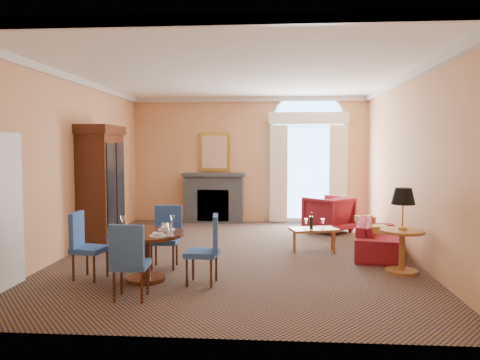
# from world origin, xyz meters

# --- Properties ---
(ground) EXTENTS (7.50, 7.50, 0.00)m
(ground) POSITION_xyz_m (0.00, 0.00, 0.00)
(ground) COLOR #111E36
(ground) RESTS_ON ground
(room_envelope) EXTENTS (6.04, 7.52, 3.45)m
(room_envelope) POSITION_xyz_m (-0.03, 0.67, 2.51)
(room_envelope) COLOR tan
(room_envelope) RESTS_ON ground
(armoire) EXTENTS (0.67, 1.19, 2.34)m
(armoire) POSITION_xyz_m (-2.72, 0.53, 1.13)
(armoire) COLOR #36180C
(armoire) RESTS_ON ground
(dining_table) EXTENTS (1.11, 1.11, 0.90)m
(dining_table) POSITION_xyz_m (-1.19, -1.79, 0.52)
(dining_table) COLOR #36180C
(dining_table) RESTS_ON ground
(dining_chair_north) EXTENTS (0.47, 0.49, 0.98)m
(dining_chair_north) POSITION_xyz_m (-1.08, -0.96, 0.56)
(dining_chair_north) COLOR #264C96
(dining_chair_north) RESTS_ON ground
(dining_chair_south) EXTENTS (0.46, 0.47, 0.98)m
(dining_chair_south) POSITION_xyz_m (-1.14, -2.68, 0.56)
(dining_chair_south) COLOR #264C96
(dining_chair_south) RESTS_ON ground
(dining_chair_east) EXTENTS (0.49, 0.48, 0.98)m
(dining_chair_east) POSITION_xyz_m (-0.26, -1.89, 0.56)
(dining_chair_east) COLOR #264C96
(dining_chair_east) RESTS_ON ground
(dining_chair_west) EXTENTS (0.51, 0.51, 0.98)m
(dining_chair_west) POSITION_xyz_m (-2.11, -1.76, 0.56)
(dining_chair_west) COLOR #264C96
(dining_chair_west) RESTS_ON ground
(sofa) EXTENTS (1.19, 2.11, 0.58)m
(sofa) POSITION_xyz_m (2.55, 0.24, 0.29)
(sofa) COLOR maroon
(sofa) RESTS_ON ground
(armchair) EXTENTS (1.26, 1.26, 0.82)m
(armchair) POSITION_xyz_m (1.87, 2.31, 0.41)
(armchair) COLOR maroon
(armchair) RESTS_ON ground
(coffee_table) EXTENTS (0.94, 0.68, 0.73)m
(coffee_table) POSITION_xyz_m (1.38, 0.31, 0.40)
(coffee_table) COLOR #A66631
(coffee_table) RESTS_ON ground
(side_table) EXTENTS (0.66, 0.66, 1.28)m
(side_table) POSITION_xyz_m (2.60, -1.07, 0.80)
(side_table) COLOR #A66631
(side_table) RESTS_ON ground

